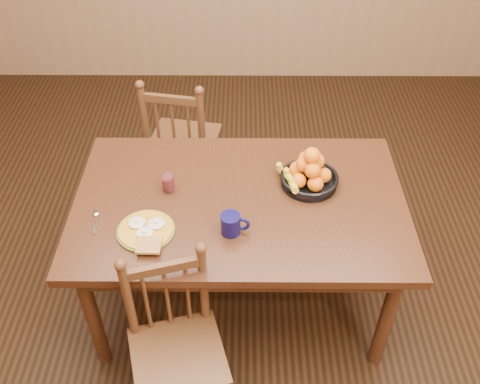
{
  "coord_description": "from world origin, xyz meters",
  "views": [
    {
      "loc": [
        0.01,
        -1.89,
        2.5
      ],
      "look_at": [
        0.0,
        0.0,
        0.8
      ],
      "focal_mm": 40.0,
      "sensor_mm": 36.0,
      "label": 1
    }
  ],
  "objects_px": {
    "dining_table": "(240,212)",
    "fruit_bowl": "(309,173)",
    "chair_near": "(176,347)",
    "chair_far": "(182,142)",
    "breakfast_plate": "(146,231)",
    "coffee_mug": "(232,224)"
  },
  "relations": [
    {
      "from": "chair_far",
      "to": "breakfast_plate",
      "type": "bearing_deg",
      "value": 97.58
    },
    {
      "from": "dining_table",
      "to": "coffee_mug",
      "type": "height_order",
      "value": "coffee_mug"
    },
    {
      "from": "chair_far",
      "to": "breakfast_plate",
      "type": "height_order",
      "value": "chair_far"
    },
    {
      "from": "chair_near",
      "to": "breakfast_plate",
      "type": "height_order",
      "value": "chair_near"
    },
    {
      "from": "chair_far",
      "to": "chair_near",
      "type": "height_order",
      "value": "chair_far"
    },
    {
      "from": "breakfast_plate",
      "to": "coffee_mug",
      "type": "relative_size",
      "value": 2.15
    },
    {
      "from": "breakfast_plate",
      "to": "fruit_bowl",
      "type": "xyz_separation_m",
      "value": [
        0.76,
        0.34,
        0.05
      ]
    },
    {
      "from": "chair_far",
      "to": "chair_near",
      "type": "xyz_separation_m",
      "value": [
        0.1,
        -1.47,
        -0.03
      ]
    },
    {
      "from": "chair_near",
      "to": "fruit_bowl",
      "type": "relative_size",
      "value": 2.71
    },
    {
      "from": "chair_far",
      "to": "breakfast_plate",
      "type": "xyz_separation_m",
      "value": [
        -0.05,
        -1.09,
        0.31
      ]
    },
    {
      "from": "chair_far",
      "to": "coffee_mug",
      "type": "height_order",
      "value": "chair_far"
    },
    {
      "from": "chair_far",
      "to": "coffee_mug",
      "type": "xyz_separation_m",
      "value": [
        0.34,
        -1.08,
        0.35
      ]
    },
    {
      "from": "chair_near",
      "to": "fruit_bowl",
      "type": "distance_m",
      "value": 1.03
    },
    {
      "from": "dining_table",
      "to": "fruit_bowl",
      "type": "distance_m",
      "value": 0.39
    },
    {
      "from": "fruit_bowl",
      "to": "breakfast_plate",
      "type": "bearing_deg",
      "value": -155.76
    },
    {
      "from": "chair_near",
      "to": "coffee_mug",
      "type": "xyz_separation_m",
      "value": [
        0.24,
        0.39,
        0.37
      ]
    },
    {
      "from": "coffee_mug",
      "to": "dining_table",
      "type": "bearing_deg",
      "value": 80.4
    },
    {
      "from": "breakfast_plate",
      "to": "fruit_bowl",
      "type": "bearing_deg",
      "value": 24.24
    },
    {
      "from": "dining_table",
      "to": "chair_far",
      "type": "relative_size",
      "value": 1.71
    },
    {
      "from": "chair_near",
      "to": "fruit_bowl",
      "type": "height_order",
      "value": "fruit_bowl"
    },
    {
      "from": "chair_near",
      "to": "fruit_bowl",
      "type": "xyz_separation_m",
      "value": [
        0.61,
        0.72,
        0.39
      ]
    },
    {
      "from": "breakfast_plate",
      "to": "coffee_mug",
      "type": "height_order",
      "value": "coffee_mug"
    }
  ]
}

